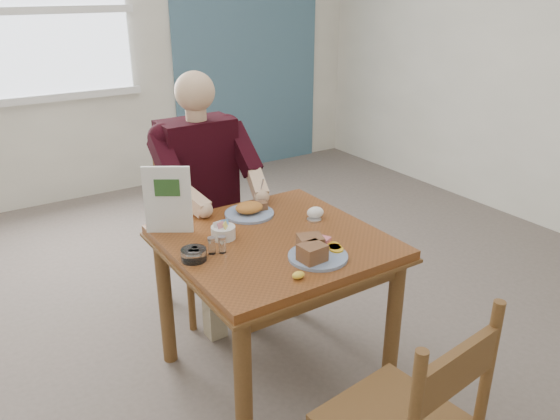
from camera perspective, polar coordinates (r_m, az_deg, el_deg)
floor at (r=2.84m, az=-0.55°, el=-16.69°), size 6.00×6.00×0.00m
wall_back at (r=5.01m, az=-20.29°, el=16.77°), size 5.50×0.00×5.50m
accent_panel at (r=5.59m, az=-3.37°, el=18.53°), size 1.60×0.02×2.80m
lemon_wedge at (r=2.10m, az=1.93°, el=-6.82°), size 0.06×0.05×0.03m
napkin at (r=2.63m, az=3.71°, el=-0.27°), size 0.09×0.08×0.05m
metal_dish at (r=2.61m, az=3.58°, el=-1.00°), size 0.09×0.09×0.01m
window at (r=4.89m, az=-25.27°, el=18.32°), size 1.72×0.04×1.42m
table at (r=2.48m, az=-0.60°, el=-5.21°), size 0.92×0.92×0.75m
chair_far at (r=3.18m, az=-8.33°, el=-2.08°), size 0.42×0.42×0.95m
diner at (r=2.98m, az=-7.95°, el=3.11°), size 0.53×0.56×1.39m
near_plate at (r=2.25m, az=3.68°, el=-4.31°), size 0.27×0.26×0.08m
far_plate at (r=2.66m, az=-3.15°, el=-0.01°), size 0.27×0.27×0.06m
caddy at (r=2.42m, az=-5.95°, el=-2.32°), size 0.13×0.13×0.08m
shakers at (r=2.29m, az=-6.61°, el=-3.64°), size 0.08×0.06×0.07m
creamer at (r=2.26m, az=-8.99°, el=-4.61°), size 0.13×0.13×0.05m
menu at (r=2.47m, az=-11.65°, el=1.08°), size 0.19×0.13×0.31m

